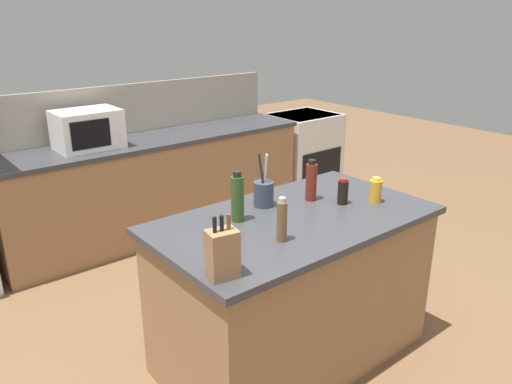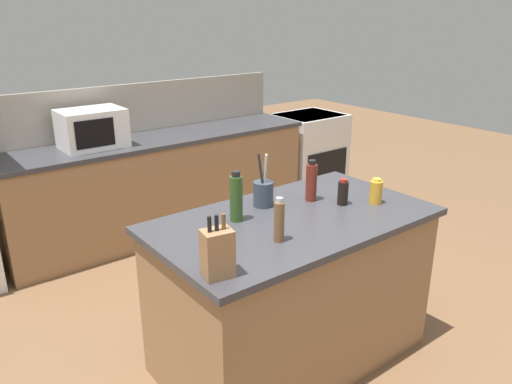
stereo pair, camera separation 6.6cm
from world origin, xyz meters
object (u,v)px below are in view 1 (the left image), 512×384
at_px(vinegar_bottle, 311,181).
at_px(soy_sauce_bottle, 343,192).
at_px(range_oven, 302,152).
at_px(olive_oil_bottle, 238,198).
at_px(honey_jar, 375,191).
at_px(knife_block, 222,253).
at_px(microwave, 87,129).
at_px(utensil_crock, 264,193).
at_px(pepper_grinder, 282,221).

height_order(vinegar_bottle, soy_sauce_bottle, vinegar_bottle).
bearing_deg(vinegar_bottle, range_oven, 46.68).
height_order(range_oven, soy_sauce_bottle, soy_sauce_bottle).
bearing_deg(soy_sauce_bottle, olive_oil_bottle, 163.76).
bearing_deg(honey_jar, knife_block, -172.62).
xyz_separation_m(microwave, olive_oil_bottle, (0.04, -2.04, -0.03)).
bearing_deg(utensil_crock, knife_block, -141.61).
xyz_separation_m(microwave, pepper_grinder, (0.06, -2.39, -0.05)).
bearing_deg(olive_oil_bottle, range_oven, 39.33).
height_order(vinegar_bottle, olive_oil_bottle, olive_oil_bottle).
bearing_deg(pepper_grinder, soy_sauce_bottle, 13.91).
bearing_deg(vinegar_bottle, knife_block, -155.89).
bearing_deg(knife_block, honey_jar, 17.63).
distance_m(knife_block, utensil_crock, 0.87).
relative_size(utensil_crock, olive_oil_bottle, 1.11).
height_order(knife_block, utensil_crock, utensil_crock).
distance_m(range_oven, microwave, 2.61).
distance_m(vinegar_bottle, olive_oil_bottle, 0.55).
relative_size(range_oven, olive_oil_bottle, 3.20).
bearing_deg(olive_oil_bottle, vinegar_bottle, -2.32).
distance_m(utensil_crock, pepper_grinder, 0.49).
bearing_deg(soy_sauce_bottle, pepper_grinder, -166.09).
relative_size(microwave, honey_jar, 3.35).
bearing_deg(soy_sauce_bottle, vinegar_bottle, 121.65).
relative_size(soy_sauce_bottle, olive_oil_bottle, 0.56).
height_order(microwave, olive_oil_bottle, microwave).
height_order(microwave, utensil_crock, microwave).
xyz_separation_m(utensil_crock, honey_jar, (0.56, -0.38, -0.01)).
bearing_deg(honey_jar, pepper_grinder, -176.45).
distance_m(vinegar_bottle, honey_jar, 0.39).
bearing_deg(knife_block, microwave, 91.44).
bearing_deg(vinegar_bottle, soy_sauce_bottle, -58.35).
bearing_deg(knife_block, utensil_crock, 48.65).
xyz_separation_m(honey_jar, pepper_grinder, (-0.81, -0.05, 0.04)).
height_order(microwave, knife_block, microwave).
distance_m(range_oven, pepper_grinder, 3.49).
bearing_deg(honey_jar, soy_sauce_bottle, 148.43).
relative_size(knife_block, vinegar_bottle, 1.13).
height_order(range_oven, utensil_crock, utensil_crock).
bearing_deg(utensil_crock, olive_oil_bottle, -161.80).
height_order(microwave, pepper_grinder, microwave).
bearing_deg(olive_oil_bottle, honey_jar, -19.77).
height_order(knife_block, pepper_grinder, knife_block).
distance_m(microwave, knife_block, 2.53).
xyz_separation_m(range_oven, utensil_crock, (-2.23, -1.96, 0.56)).
bearing_deg(honey_jar, range_oven, 54.46).
relative_size(vinegar_bottle, honey_jar, 1.65).
relative_size(knife_block, olive_oil_bottle, 1.01).
height_order(utensil_crock, honey_jar, utensil_crock).
bearing_deg(microwave, pepper_grinder, -88.67).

